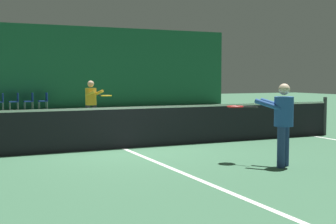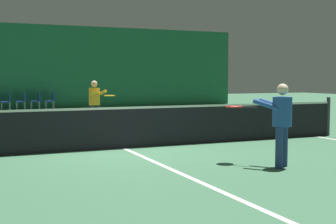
{
  "view_description": "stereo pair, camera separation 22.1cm",
  "coord_description": "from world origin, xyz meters",
  "px_view_note": "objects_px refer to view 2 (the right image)",
  "views": [
    {
      "loc": [
        -3.5,
        -9.99,
        1.62
      ],
      "look_at": [
        0.76,
        -0.77,
        0.86
      ],
      "focal_mm": 50.0,
      "sensor_mm": 36.0,
      "label": 1
    },
    {
      "loc": [
        -3.29,
        -10.08,
        1.62
      ],
      "look_at": [
        0.76,
        -0.77,
        0.86
      ],
      "focal_mm": 50.0,
      "sensor_mm": 36.0,
      "label": 2
    }
  ],
  "objects_px": {
    "courtside_chair_6": "(51,100)",
    "player_far": "(95,101)",
    "courtside_chair_4": "(22,100)",
    "courtside_chair_5": "(37,100)",
    "courtside_chair_3": "(7,100)",
    "tennis_net": "(124,126)",
    "player_near": "(280,119)"
  },
  "relations": [
    {
      "from": "courtside_chair_5",
      "to": "courtside_chair_3",
      "type": "bearing_deg",
      "value": -90.0
    },
    {
      "from": "player_near",
      "to": "courtside_chair_4",
      "type": "bearing_deg",
      "value": -25.02
    },
    {
      "from": "tennis_net",
      "to": "player_near",
      "type": "relative_size",
      "value": 7.96
    },
    {
      "from": "player_near",
      "to": "courtside_chair_3",
      "type": "height_order",
      "value": "player_near"
    },
    {
      "from": "courtside_chair_4",
      "to": "courtside_chair_6",
      "type": "height_order",
      "value": "same"
    },
    {
      "from": "player_near",
      "to": "courtside_chair_5",
      "type": "xyz_separation_m",
      "value": [
        -1.85,
        17.44,
        -0.39
      ]
    },
    {
      "from": "courtside_chair_4",
      "to": "courtside_chair_6",
      "type": "relative_size",
      "value": 1.0
    },
    {
      "from": "courtside_chair_3",
      "to": "courtside_chair_5",
      "type": "distance_m",
      "value": 1.41
    },
    {
      "from": "player_near",
      "to": "courtside_chair_6",
      "type": "xyz_separation_m",
      "value": [
        -1.14,
        17.44,
        -0.39
      ]
    },
    {
      "from": "player_far",
      "to": "courtside_chair_5",
      "type": "bearing_deg",
      "value": 168.79
    },
    {
      "from": "tennis_net",
      "to": "player_near",
      "type": "height_order",
      "value": "player_near"
    },
    {
      "from": "tennis_net",
      "to": "player_far",
      "type": "height_order",
      "value": "player_far"
    },
    {
      "from": "courtside_chair_4",
      "to": "courtside_chair_6",
      "type": "distance_m",
      "value": 1.41
    },
    {
      "from": "tennis_net",
      "to": "player_near",
      "type": "bearing_deg",
      "value": -59.84
    },
    {
      "from": "tennis_net",
      "to": "courtside_chair_6",
      "type": "xyz_separation_m",
      "value": [
        0.73,
        14.22,
        -0.03
      ]
    },
    {
      "from": "player_near",
      "to": "player_far",
      "type": "xyz_separation_m",
      "value": [
        -1.39,
        7.61,
        0.01
      ]
    },
    {
      "from": "player_far",
      "to": "courtside_chair_4",
      "type": "relative_size",
      "value": 1.81
    },
    {
      "from": "courtside_chair_3",
      "to": "tennis_net",
      "type": "bearing_deg",
      "value": 5.58
    },
    {
      "from": "tennis_net",
      "to": "player_near",
      "type": "distance_m",
      "value": 3.75
    },
    {
      "from": "tennis_net",
      "to": "courtside_chair_5",
      "type": "distance_m",
      "value": 14.22
    },
    {
      "from": "courtside_chair_5",
      "to": "courtside_chair_6",
      "type": "distance_m",
      "value": 0.71
    },
    {
      "from": "player_near",
      "to": "courtside_chair_4",
      "type": "xyz_separation_m",
      "value": [
        -2.56,
        17.44,
        -0.39
      ]
    },
    {
      "from": "player_far",
      "to": "courtside_chair_5",
      "type": "relative_size",
      "value": 1.81
    },
    {
      "from": "tennis_net",
      "to": "courtside_chair_6",
      "type": "height_order",
      "value": "tennis_net"
    },
    {
      "from": "player_far",
      "to": "courtside_chair_5",
      "type": "height_order",
      "value": "player_far"
    },
    {
      "from": "courtside_chair_3",
      "to": "courtside_chair_4",
      "type": "relative_size",
      "value": 1.0
    },
    {
      "from": "player_far",
      "to": "courtside_chair_3",
      "type": "relative_size",
      "value": 1.81
    },
    {
      "from": "courtside_chair_6",
      "to": "courtside_chair_3",
      "type": "bearing_deg",
      "value": -90.0
    },
    {
      "from": "tennis_net",
      "to": "courtside_chair_3",
      "type": "xyz_separation_m",
      "value": [
        -1.39,
        14.22,
        -0.03
      ]
    },
    {
      "from": "tennis_net",
      "to": "courtside_chair_4",
      "type": "height_order",
      "value": "tennis_net"
    },
    {
      "from": "courtside_chair_6",
      "to": "player_far",
      "type": "bearing_deg",
      "value": -1.44
    },
    {
      "from": "player_far",
      "to": "courtside_chair_4",
      "type": "bearing_deg",
      "value": 172.88
    }
  ]
}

